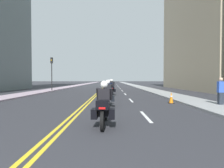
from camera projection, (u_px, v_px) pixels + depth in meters
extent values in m
plane|color=#2D2D33|center=(107.00, 86.00, 47.78)|extent=(264.00, 264.00, 0.00)
cube|color=#A4909E|center=(78.00, 85.00, 47.81)|extent=(2.48, 144.00, 0.12)
cube|color=gray|center=(135.00, 85.00, 47.74)|extent=(2.48, 144.00, 0.12)
cube|color=yellow|center=(106.00, 86.00, 47.78)|extent=(0.12, 132.00, 0.01)
cube|color=yellow|center=(107.00, 86.00, 47.77)|extent=(0.12, 132.00, 0.01)
cube|color=silver|center=(146.00, 116.00, 7.77)|extent=(0.14, 2.40, 0.01)
cube|color=silver|center=(132.00, 100.00, 13.77)|extent=(0.14, 2.40, 0.01)
cube|color=silver|center=(126.00, 94.00, 19.77)|extent=(0.14, 2.40, 0.01)
cube|color=silver|center=(123.00, 91.00, 25.77)|extent=(0.14, 2.40, 0.01)
cube|color=silver|center=(121.00, 89.00, 31.77)|extent=(0.14, 2.40, 0.01)
cube|color=silver|center=(120.00, 87.00, 37.76)|extent=(0.14, 2.40, 0.01)
cube|color=silver|center=(119.00, 86.00, 43.76)|extent=(0.14, 2.40, 0.01)
cube|color=silver|center=(118.00, 85.00, 49.76)|extent=(0.14, 2.40, 0.01)
cube|color=silver|center=(117.00, 85.00, 55.76)|extent=(0.14, 2.40, 0.01)
cube|color=tan|center=(206.00, 29.00, 28.84)|extent=(7.45, 20.55, 19.55)
cylinder|color=black|center=(106.00, 112.00, 7.06)|extent=(0.12, 0.64, 0.64)
cylinder|color=black|center=(103.00, 121.00, 5.53)|extent=(0.12, 0.64, 0.64)
cube|color=silver|center=(106.00, 104.00, 7.05)|extent=(0.15, 0.32, 0.04)
cube|color=black|center=(105.00, 108.00, 6.29)|extent=(0.36, 1.18, 0.40)
cube|color=black|center=(103.00, 105.00, 5.59)|extent=(0.41, 0.37, 0.28)
cube|color=red|center=(103.00, 108.00, 5.41)|extent=(0.20, 0.04, 0.06)
cube|color=black|center=(95.00, 113.00, 5.84)|extent=(0.21, 0.45, 0.32)
cube|color=black|center=(112.00, 114.00, 5.82)|extent=(0.21, 0.45, 0.32)
cube|color=#B2C1CC|center=(106.00, 96.00, 6.77)|extent=(0.36, 0.13, 0.36)
cube|color=black|center=(105.00, 96.00, 6.23)|extent=(0.41, 0.27, 0.50)
cylinder|color=black|center=(99.00, 94.00, 6.39)|extent=(0.11, 0.28, 0.45)
cylinder|color=black|center=(112.00, 94.00, 6.37)|extent=(0.11, 0.28, 0.45)
sphere|color=white|center=(105.00, 84.00, 6.25)|extent=(0.26, 0.26, 0.26)
cylinder|color=black|center=(109.00, 99.00, 11.46)|extent=(0.15, 0.68, 0.68)
cylinder|color=black|center=(109.00, 102.00, 9.98)|extent=(0.15, 0.68, 0.68)
cube|color=silver|center=(109.00, 94.00, 11.45)|extent=(0.15, 0.32, 0.04)
cube|color=black|center=(109.00, 96.00, 10.71)|extent=(0.35, 1.13, 0.40)
cube|color=black|center=(109.00, 93.00, 10.04)|extent=(0.41, 0.37, 0.28)
cube|color=red|center=(109.00, 95.00, 9.85)|extent=(0.20, 0.03, 0.06)
cube|color=black|center=(104.00, 98.00, 10.27)|extent=(0.21, 0.44, 0.32)
cube|color=black|center=(113.00, 98.00, 10.28)|extent=(0.21, 0.44, 0.32)
cube|color=#B2C1CC|center=(109.00, 89.00, 11.18)|extent=(0.36, 0.13, 0.36)
cube|color=black|center=(109.00, 89.00, 10.65)|extent=(0.41, 0.27, 0.51)
cylinder|color=black|center=(105.00, 88.00, 10.80)|extent=(0.11, 0.28, 0.45)
cylinder|color=black|center=(113.00, 88.00, 10.80)|extent=(0.11, 0.28, 0.45)
sphere|color=white|center=(109.00, 82.00, 10.67)|extent=(0.26, 0.26, 0.26)
cylinder|color=black|center=(110.00, 94.00, 15.48)|extent=(0.16, 0.67, 0.66)
cylinder|color=black|center=(109.00, 96.00, 13.96)|extent=(0.16, 0.67, 0.66)
cube|color=silver|center=(110.00, 90.00, 15.47)|extent=(0.16, 0.33, 0.04)
cube|color=black|center=(110.00, 92.00, 14.71)|extent=(0.37, 1.17, 0.40)
cube|color=black|center=(109.00, 89.00, 14.03)|extent=(0.42, 0.38, 0.28)
cube|color=red|center=(109.00, 91.00, 13.84)|extent=(0.20, 0.04, 0.06)
cube|color=black|center=(106.00, 93.00, 14.28)|extent=(0.22, 0.45, 0.32)
cube|color=black|center=(113.00, 93.00, 14.25)|extent=(0.22, 0.45, 0.32)
cube|color=#B2C1CC|center=(110.00, 87.00, 15.19)|extent=(0.37, 0.14, 0.36)
cube|color=black|center=(110.00, 86.00, 14.65)|extent=(0.41, 0.28, 0.53)
cylinder|color=black|center=(107.00, 85.00, 14.81)|extent=(0.11, 0.29, 0.45)
cylinder|color=black|center=(113.00, 85.00, 14.79)|extent=(0.11, 0.29, 0.45)
sphere|color=white|center=(110.00, 81.00, 14.67)|extent=(0.26, 0.26, 0.26)
cylinder|color=black|center=(112.00, 91.00, 19.61)|extent=(0.16, 0.64, 0.64)
cylinder|color=black|center=(113.00, 92.00, 17.99)|extent=(0.16, 0.64, 0.64)
cube|color=silver|center=(112.00, 88.00, 19.60)|extent=(0.15, 0.32, 0.04)
cube|color=black|center=(113.00, 89.00, 18.79)|extent=(0.36, 1.25, 0.40)
cube|color=black|center=(113.00, 87.00, 18.05)|extent=(0.41, 0.37, 0.28)
cube|color=red|center=(113.00, 88.00, 17.87)|extent=(0.20, 0.04, 0.06)
cube|color=black|center=(110.00, 90.00, 18.30)|extent=(0.21, 0.45, 0.32)
cube|color=black|center=(115.00, 90.00, 18.31)|extent=(0.21, 0.45, 0.32)
cube|color=#B2C1CC|center=(112.00, 85.00, 19.30)|extent=(0.36, 0.13, 0.36)
cube|color=black|center=(113.00, 85.00, 18.73)|extent=(0.41, 0.27, 0.59)
cylinder|color=black|center=(110.00, 84.00, 18.87)|extent=(0.11, 0.28, 0.45)
cylinder|color=black|center=(115.00, 84.00, 18.88)|extent=(0.11, 0.28, 0.45)
sphere|color=white|center=(113.00, 80.00, 18.75)|extent=(0.26, 0.26, 0.26)
cylinder|color=black|center=(113.00, 89.00, 24.24)|extent=(0.15, 0.66, 0.66)
cylinder|color=black|center=(112.00, 90.00, 22.69)|extent=(0.15, 0.66, 0.66)
cube|color=silver|center=(113.00, 86.00, 24.23)|extent=(0.15, 0.33, 0.04)
cube|color=black|center=(113.00, 87.00, 23.46)|extent=(0.37, 1.19, 0.40)
cube|color=black|center=(112.00, 86.00, 22.76)|extent=(0.41, 0.38, 0.28)
cube|color=red|center=(112.00, 86.00, 22.57)|extent=(0.20, 0.04, 0.06)
cube|color=black|center=(110.00, 88.00, 23.01)|extent=(0.22, 0.45, 0.32)
cube|color=black|center=(115.00, 88.00, 22.98)|extent=(0.22, 0.45, 0.32)
cube|color=#B2C1CC|center=(113.00, 84.00, 23.94)|extent=(0.36, 0.14, 0.36)
cube|color=black|center=(113.00, 84.00, 23.40)|extent=(0.41, 0.28, 0.58)
cylinder|color=black|center=(111.00, 83.00, 23.56)|extent=(0.11, 0.28, 0.45)
cylinder|color=black|center=(114.00, 83.00, 23.53)|extent=(0.11, 0.28, 0.45)
sphere|color=black|center=(113.00, 80.00, 23.42)|extent=(0.26, 0.26, 0.26)
cylinder|color=black|center=(111.00, 88.00, 28.44)|extent=(0.12, 0.65, 0.64)
cylinder|color=black|center=(111.00, 88.00, 26.89)|extent=(0.12, 0.65, 0.64)
cube|color=silver|center=(111.00, 86.00, 28.43)|extent=(0.15, 0.32, 0.04)
cube|color=black|center=(111.00, 86.00, 27.66)|extent=(0.35, 1.18, 0.40)
cube|color=black|center=(111.00, 85.00, 26.96)|extent=(0.41, 0.37, 0.28)
cube|color=red|center=(111.00, 85.00, 26.77)|extent=(0.20, 0.03, 0.06)
cube|color=black|center=(109.00, 87.00, 27.21)|extent=(0.21, 0.44, 0.32)
cube|color=black|center=(113.00, 87.00, 27.19)|extent=(0.21, 0.44, 0.32)
cube|color=#B2C1CC|center=(111.00, 84.00, 28.15)|extent=(0.36, 0.13, 0.36)
cube|color=black|center=(111.00, 83.00, 27.60)|extent=(0.41, 0.27, 0.58)
cylinder|color=black|center=(110.00, 83.00, 27.75)|extent=(0.11, 0.28, 0.45)
cylinder|color=black|center=(113.00, 83.00, 27.74)|extent=(0.11, 0.28, 0.45)
sphere|color=white|center=(111.00, 80.00, 27.62)|extent=(0.26, 0.26, 0.26)
cylinder|color=black|center=(112.00, 87.00, 32.37)|extent=(0.14, 0.66, 0.66)
cylinder|color=black|center=(112.00, 87.00, 30.84)|extent=(0.14, 0.66, 0.66)
cube|color=silver|center=(112.00, 85.00, 32.36)|extent=(0.14, 0.32, 0.04)
cube|color=black|center=(112.00, 85.00, 31.60)|extent=(0.33, 1.17, 0.40)
cube|color=black|center=(112.00, 84.00, 30.90)|extent=(0.40, 0.36, 0.28)
cube|color=red|center=(112.00, 85.00, 30.72)|extent=(0.20, 0.03, 0.06)
cube|color=black|center=(110.00, 86.00, 31.14)|extent=(0.20, 0.44, 0.32)
cube|color=black|center=(113.00, 86.00, 31.14)|extent=(0.20, 0.44, 0.32)
cube|color=#B2C1CC|center=(112.00, 83.00, 32.08)|extent=(0.36, 0.12, 0.36)
cube|color=black|center=(112.00, 83.00, 31.54)|extent=(0.40, 0.26, 0.56)
cylinder|color=black|center=(111.00, 82.00, 31.69)|extent=(0.10, 0.28, 0.45)
cylinder|color=black|center=(113.00, 82.00, 31.68)|extent=(0.10, 0.28, 0.45)
sphere|color=white|center=(112.00, 80.00, 31.56)|extent=(0.26, 0.26, 0.26)
cube|color=black|center=(172.00, 103.00, 12.03)|extent=(0.36, 0.36, 0.03)
cone|color=orange|center=(172.00, 97.00, 12.02)|extent=(0.29, 0.29, 0.75)
cylinder|color=white|center=(172.00, 96.00, 12.02)|extent=(0.19, 0.19, 0.08)
cylinder|color=black|center=(53.00, 77.00, 24.86)|extent=(0.12, 0.12, 3.95)
cube|color=black|center=(53.00, 60.00, 24.80)|extent=(0.28, 0.28, 0.80)
sphere|color=yellow|center=(52.00, 60.00, 24.65)|extent=(0.18, 0.18, 0.18)
cube|color=#232933|center=(222.00, 100.00, 10.59)|extent=(0.29, 0.22, 0.84)
cube|color=blue|center=(222.00, 87.00, 10.57)|extent=(0.37, 0.24, 0.67)
sphere|color=tan|center=(222.00, 79.00, 10.56)|extent=(0.22, 0.22, 0.22)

